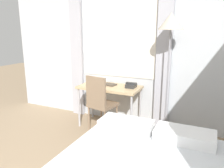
# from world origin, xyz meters

# --- Properties ---
(wall_back_with_window) EXTENTS (5.24, 0.13, 2.70)m
(wall_back_with_window) POSITION_xyz_m (-0.04, 3.12, 1.35)
(wall_back_with_window) COLOR silver
(wall_back_with_window) RESTS_ON ground_plane
(desk) EXTENTS (1.05, 0.55, 0.74)m
(desk) POSITION_xyz_m (-0.31, 2.77, 0.67)
(desk) COLOR tan
(desk) RESTS_ON ground_plane
(desk_chair) EXTENTS (0.47, 0.47, 0.97)m
(desk_chair) POSITION_xyz_m (-0.36, 2.51, 0.54)
(desk_chair) COLOR #8C7259
(desk_chair) RESTS_ON ground_plane
(standing_lamp) EXTENTS (0.37, 0.37, 1.92)m
(standing_lamp) POSITION_xyz_m (0.66, 2.78, 1.68)
(standing_lamp) COLOR #4C4C51
(standing_lamp) RESTS_ON ground_plane
(telephone) EXTENTS (0.18, 0.19, 0.09)m
(telephone) POSITION_xyz_m (0.06, 2.84, 0.77)
(telephone) COLOR #2D2D2D
(telephone) RESTS_ON desk
(book) EXTENTS (0.23, 0.19, 0.02)m
(book) POSITION_xyz_m (-0.34, 2.83, 0.75)
(book) COLOR #4C4238
(book) RESTS_ON desk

